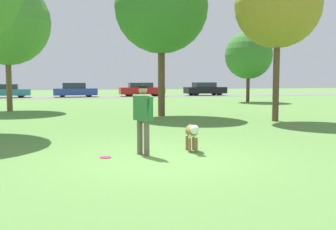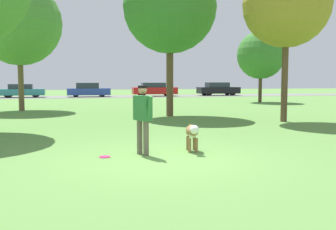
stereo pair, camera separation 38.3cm
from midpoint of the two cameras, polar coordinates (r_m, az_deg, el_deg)
name	(u,v)px [view 1 (the left image)]	position (r m, az deg, el deg)	size (l,w,h in m)	color
ground_plane	(160,159)	(8.64, -2.39, -6.37)	(120.00, 120.00, 0.00)	#56843D
far_road_strip	(78,97)	(40.20, -13.24, 2.57)	(120.00, 6.00, 0.01)	slate
person	(143,114)	(8.98, -4.86, 0.16)	(0.39, 0.70, 1.60)	#665B4C
dog	(192,132)	(9.43, 2.34, -2.49)	(0.39, 0.97, 0.68)	olive
frisbee	(105,157)	(8.90, -10.31, -6.06)	(0.25, 0.25, 0.02)	#E52366
tree_far_right	(249,55)	(30.93, 11.26, 8.49)	(3.63, 3.63, 5.40)	#4C3826
tree_far_left	(7,22)	(23.44, -22.80, 12.30)	(4.62, 4.62, 7.12)	brown
tree_near_right	(278,5)	(17.13, 15.03, 15.20)	(3.53, 3.53, 6.55)	brown
tree_mid_center	(161,7)	(18.91, -1.58, 15.46)	(4.37, 4.37, 7.31)	brown
parked_car_teal	(7,91)	(40.42, -22.58, 3.24)	(4.20, 1.74, 1.30)	teal
parked_car_blue	(75,90)	(40.04, -13.61, 3.52)	(4.22, 1.73, 1.41)	#284293
parked_car_red	(142,89)	(40.96, -4.13, 3.71)	(4.66, 1.99, 1.41)	red
parked_car_black	(205,89)	(43.16, 5.14, 3.78)	(4.53, 1.76, 1.42)	black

